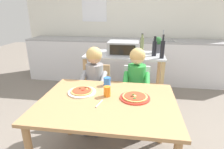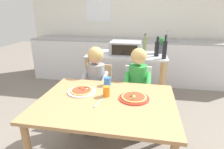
{
  "view_description": "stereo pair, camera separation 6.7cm",
  "coord_description": "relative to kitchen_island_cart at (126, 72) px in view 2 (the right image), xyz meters",
  "views": [
    {
      "loc": [
        0.27,
        -1.53,
        1.53
      ],
      "look_at": [
        0.0,
        0.3,
        0.88
      ],
      "focal_mm": 30.13,
      "sensor_mm": 36.0,
      "label": 1
    },
    {
      "loc": [
        0.34,
        -1.51,
        1.53
      ],
      "look_at": [
        0.0,
        0.3,
        0.88
      ],
      "focal_mm": 30.13,
      "sensor_mm": 36.0,
      "label": 2
    }
  ],
  "objects": [
    {
      "name": "ground_plane",
      "position": [
        -0.05,
        -0.15,
        -0.59
      ],
      "size": [
        11.3,
        11.3,
        0.0
      ],
      "primitive_type": "plane",
      "color": "slate"
    },
    {
      "name": "back_wall_tiled",
      "position": [
        -0.05,
        1.61,
        0.76
      ],
      "size": [
        4.78,
        0.13,
        2.7
      ],
      "color": "white",
      "rests_on": "ground"
    },
    {
      "name": "kitchen_counter",
      "position": [
        -0.05,
        1.2,
        -0.13
      ],
      "size": [
        4.3,
        0.6,
        1.11
      ],
      "color": "silver",
      "rests_on": "ground"
    },
    {
      "name": "kitchen_island_cart",
      "position": [
        0.0,
        0.0,
        0.0
      ],
      "size": [
        1.19,
        0.58,
        0.88
      ],
      "color": "#B7BABF",
      "rests_on": "ground"
    },
    {
      "name": "toaster_oven",
      "position": [
        -0.02,
        -0.0,
        0.38
      ],
      "size": [
        0.46,
        0.36,
        0.19
      ],
      "color": "#999BA0",
      "rests_on": "kitchen_island_cart"
    },
    {
      "name": "bottle_squat_spirits",
      "position": [
        0.26,
        0.23,
        0.4
      ],
      "size": [
        0.06,
        0.06,
        0.29
      ],
      "color": "olive",
      "rests_on": "kitchen_island_cart"
    },
    {
      "name": "bottle_dark_olive_oil",
      "position": [
        0.44,
        -0.05,
        0.4
      ],
      "size": [
        0.07,
        0.07,
        0.28
      ],
      "color": "black",
      "rests_on": "kitchen_island_cart"
    },
    {
      "name": "bottle_tall_green_wine",
      "position": [
        0.53,
        -0.18,
        0.42
      ],
      "size": [
        0.06,
        0.06,
        0.33
      ],
      "color": "black",
      "rests_on": "kitchen_island_cart"
    },
    {
      "name": "potted_herb_plant",
      "position": [
        0.5,
        0.17,
        0.42
      ],
      "size": [
        0.12,
        0.12,
        0.25
      ],
      "color": "#4C4C51",
      "rests_on": "kitchen_island_cart"
    },
    {
      "name": "dining_table",
      "position": [
        -0.05,
        -1.28,
        0.05
      ],
      "size": [
        1.26,
        0.95,
        0.73
      ],
      "color": "#AD7F51",
      "rests_on": "ground"
    },
    {
      "name": "dining_chair_left",
      "position": [
        -0.33,
        -0.53,
        -0.11
      ],
      "size": [
        0.36,
        0.36,
        0.81
      ],
      "color": "tan",
      "rests_on": "ground"
    },
    {
      "name": "dining_chair_right",
      "position": [
        0.2,
        -0.52,
        -0.11
      ],
      "size": [
        0.36,
        0.36,
        0.81
      ],
      "color": "silver",
      "rests_on": "ground"
    },
    {
      "name": "child_in_grey_shirt",
      "position": [
        -0.33,
        -0.65,
        0.1
      ],
      "size": [
        0.32,
        0.42,
        1.07
      ],
      "color": "#424C6B",
      "rests_on": "ground"
    },
    {
      "name": "child_in_green_shirt",
      "position": [
        0.2,
        -0.64,
        0.1
      ],
      "size": [
        0.32,
        0.42,
        1.07
      ],
      "color": "#424C6B",
      "rests_on": "ground"
    },
    {
      "name": "pizza_plate_white",
      "position": [
        -0.33,
        -1.15,
        0.15
      ],
      "size": [
        0.28,
        0.28,
        0.03
      ],
      "color": "white",
      "rests_on": "dining_table"
    },
    {
      "name": "pizza_plate_red_rimmed",
      "position": [
        0.2,
        -1.2,
        0.15
      ],
      "size": [
        0.28,
        0.28,
        0.03
      ],
      "color": "red",
      "rests_on": "dining_table"
    },
    {
      "name": "drinking_cup_orange",
      "position": [
        -0.06,
        -1.19,
        0.19
      ],
      "size": [
        0.07,
        0.07,
        0.1
      ],
      "primitive_type": "cylinder",
      "color": "orange",
      "rests_on": "dining_table"
    },
    {
      "name": "drinking_cup_blue",
      "position": [
        -0.11,
        -0.92,
        0.19
      ],
      "size": [
        0.08,
        0.08,
        0.09
      ],
      "primitive_type": "cylinder",
      "color": "blue",
      "rests_on": "dining_table"
    },
    {
      "name": "serving_spoon",
      "position": [
        -0.11,
        -1.36,
        0.15
      ],
      "size": [
        0.04,
        0.14,
        0.01
      ],
      "primitive_type": "cylinder",
      "rotation": [
        0.0,
        1.57,
        1.36
      ],
      "color": "#B7BABF",
      "rests_on": "dining_table"
    }
  ]
}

